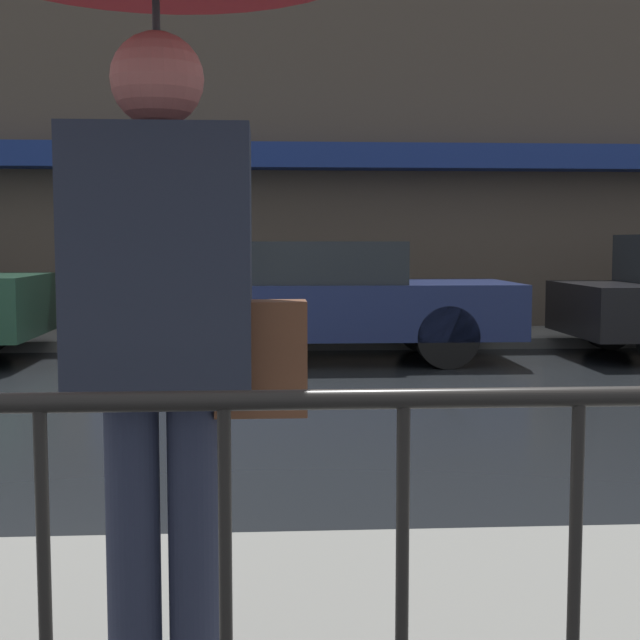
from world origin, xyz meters
name	(u,v)px	position (x,y,z in m)	size (l,w,h in m)	color
ground_plane	(51,407)	(0.00, 0.00, 0.00)	(80.00, 80.00, 0.00)	black
sidewalk_far	(132,339)	(0.00, 4.62, 0.07)	(28.00, 1.69, 0.14)	slate
lane_marking	(51,407)	(0.00, 0.00, 0.00)	(25.20, 0.12, 0.01)	gold
building_storefront	(138,154)	(0.00, 5.59, 2.66)	(28.00, 0.85, 5.33)	#4C4238
pedestrian	(158,38)	(1.54, -5.24, 1.91)	(1.13, 1.13, 2.22)	#23283D
car_navy	(305,298)	(2.28, 2.84, 0.73)	(4.79, 1.72, 1.40)	#19234C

